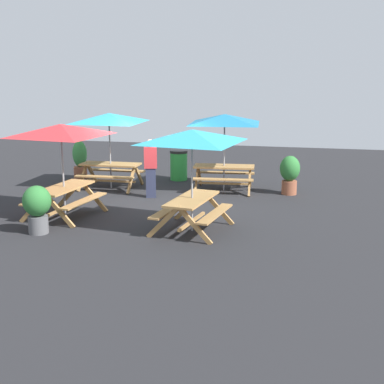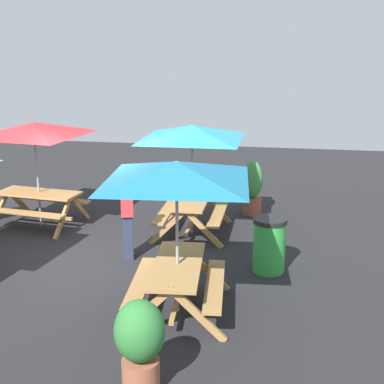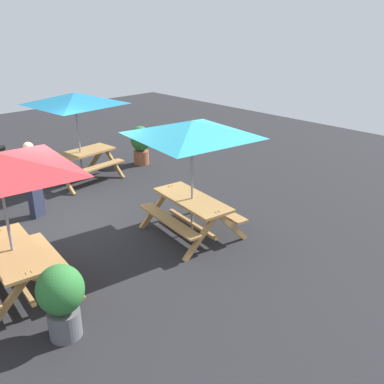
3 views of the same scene
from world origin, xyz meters
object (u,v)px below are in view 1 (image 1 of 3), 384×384
Objects in this scene: picnic_table_1 at (192,144)px; trash_bin_green at (179,165)px; picnic_table_0 at (109,123)px; picnic_table_2 at (61,137)px; person_standing at (151,167)px; potted_plant_1 at (290,173)px; potted_plant_2 at (80,159)px; potted_plant_0 at (37,206)px; picnic_table_3 at (225,125)px.

picnic_table_1 is 2.86× the size of trash_bin_green.
picnic_table_1 is (-3.45, 3.83, 0.00)m from picnic_table_0.
person_standing is at bearing 156.08° from picnic_table_2.
picnic_table_2 is at bearing 91.21° from picnic_table_0.
potted_plant_1 is (-5.40, -0.38, -1.36)m from picnic_table_0.
potted_plant_2 is (6.95, -0.78, 0.02)m from potted_plant_1.
potted_plant_2 is (1.66, -4.54, -1.33)m from picnic_table_2.
picnic_table_1 reaches higher than potted_plant_0.
person_standing reaches higher than potted_plant_2.
person_standing reaches higher than potted_plant_1.
picnic_table_2 is 1.00× the size of picnic_table_3.
picnic_table_3 reaches higher than potted_plant_0.
picnic_table_1 is at bearing 84.67° from picnic_table_3.
picnic_table_3 is at bearing 171.43° from potted_plant_2.
picnic_table_1 is at bearing -73.25° from person_standing.
picnic_table_0 is 2.89× the size of trash_bin_green.
picnic_table_1 is 2.58× the size of potted_plant_0.
potted_plant_0 is at bearing -65.76° from picnic_table_1.
picnic_table_3 is at bearing -174.05° from picnic_table_0.
picnic_table_0 reaches higher than potted_plant_2.
picnic_table_2 is 1.96m from potted_plant_0.
trash_bin_green is at bearing -19.56° from potted_plant_1.
picnic_table_3 reaches higher than trash_bin_green.
potted_plant_1 is at bearing 132.24° from picnic_table_2.
picnic_table_0 is 2.84m from trash_bin_green.
picnic_table_2 reaches higher than trash_bin_green.
picnic_table_0 is 3.48m from picnic_table_3.
trash_bin_green is (1.73, -5.51, -1.49)m from picnic_table_1.
picnic_table_3 is at bearing 143.55° from trash_bin_green.
potted_plant_1 is (-1.95, -4.20, -1.36)m from picnic_table_1.
potted_plant_0 is at bearing 8.70° from picnic_table_2.
picnic_table_2 is (-0.11, 3.38, 0.00)m from picnic_table_0.
potted_plant_1 is 0.68× the size of person_standing.
trash_bin_green is (-1.61, -5.06, -1.49)m from picnic_table_2.
picnic_table_2 is 5.01m from potted_plant_2.
picnic_table_0 is at bearing -171.21° from picnic_table_2.
potted_plant_0 is (-0.05, 1.41, -1.37)m from picnic_table_2.
picnic_table_0 and picnic_table_1 have the same top height.
trash_bin_green is at bearing -154.61° from picnic_table_1.
potted_plant_2 is at bearing 9.09° from trash_bin_green.
picnic_table_1 is 7.19m from potted_plant_2.
picnic_table_1 and picnic_table_3 have the same top height.
potted_plant_2 is 3.76m from person_standing.
picnic_table_1 is 3.63m from person_standing.
picnic_table_1 is 4.83m from potted_plant_1.
picnic_table_1 is 3.37m from picnic_table_2.
trash_bin_green is 0.59× the size of person_standing.
picnic_table_1 is 1.00× the size of picnic_table_2.
potted_plant_2 is (1.55, -1.16, -1.33)m from picnic_table_0.
picnic_table_1 is 4.23m from picnic_table_3.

